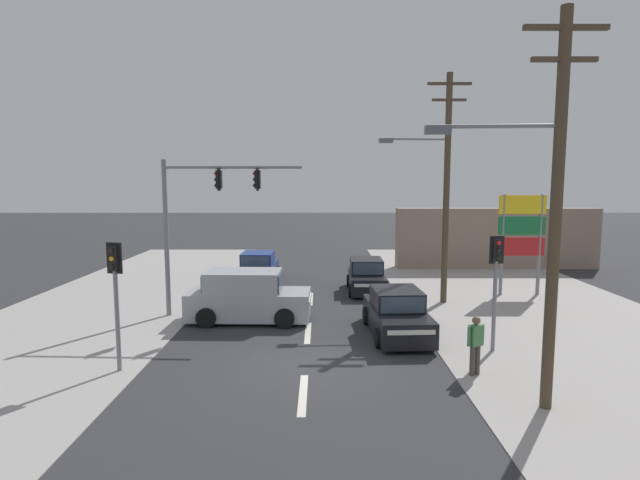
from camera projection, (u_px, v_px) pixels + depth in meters
The scene contains 18 objects.
ground_plane at pixel (306, 364), 14.16m from camera, with size 140.00×140.00×0.00m, color #303033.
lane_dash_near at pixel (304, 394), 12.18m from camera, with size 0.20×2.40×0.01m, color silver.
lane_dash_mid at pixel (309, 333), 17.14m from camera, with size 0.20×2.40×0.01m, color silver.
lane_dash_far at pixel (312, 299), 22.11m from camera, with size 0.20×2.40×0.01m, color silver.
kerb_right_verge at pixel (586, 342), 16.13m from camera, with size 10.00×44.00×0.02m, color #A39E99.
kerb_left_verge at pixel (77, 324), 18.15m from camera, with size 8.00×40.00×0.02m, color #A39E99.
utility_pole_foreground_right at pixel (551, 200), 10.89m from camera, with size 3.78×0.50×8.84m.
utility_pole_midground_right at pixel (445, 182), 20.82m from camera, with size 3.78×0.44×9.60m.
traffic_signal_mast at pixel (200, 209), 18.83m from camera, with size 5.29×0.50×6.00m.
pedestal_signal_right_kerb at pixel (497, 274), 14.97m from camera, with size 0.44×0.30×3.56m.
pedestal_signal_left_kerb at pixel (117, 285), 13.38m from camera, with size 0.44×0.31×3.56m.
shopping_plaza_sign at pixel (523, 230), 22.49m from camera, with size 2.10×0.16×4.60m.
shopfront_wall_far at pixel (498, 238), 29.82m from camera, with size 12.00×1.00×3.60m, color gray.
sedan_kerbside_parked at pixel (398, 314), 16.88m from camera, with size 2.06×4.32×1.56m.
hatchback_oncoming_near at pixel (367, 277), 23.55m from camera, with size 1.82×3.66×1.53m.
suv_crossing_left at pixel (249, 298), 18.52m from camera, with size 4.58×2.14×1.90m.
sedan_oncoming_mid at pixel (259, 269), 25.75m from camera, with size 1.95×4.27×1.56m.
pedestrian_at_kerb at pixel (477, 342), 13.24m from camera, with size 0.51×0.36×1.63m.
Camera 1 is at (0.42, -13.66, 5.16)m, focal length 28.00 mm.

